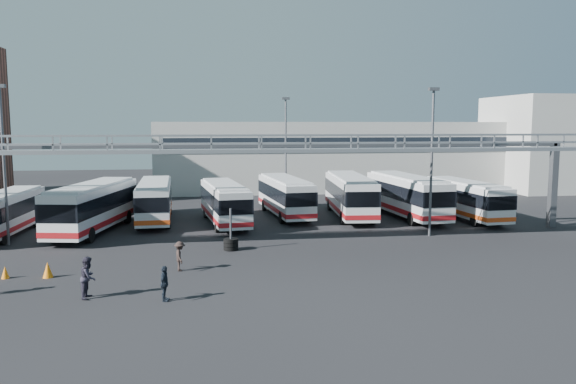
{
  "coord_description": "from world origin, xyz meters",
  "views": [
    {
      "loc": [
        -3.31,
        -29.64,
        7.71
      ],
      "look_at": [
        1.88,
        6.0,
        3.37
      ],
      "focal_mm": 35.0,
      "sensor_mm": 36.0,
      "label": 1
    }
  ],
  "objects": [
    {
      "name": "ground",
      "position": [
        0.0,
        0.0,
        0.0
      ],
      "size": [
        140.0,
        140.0,
        0.0
      ],
      "primitive_type": "plane",
      "color": "black",
      "rests_on": "ground"
    },
    {
      "name": "gantry",
      "position": [
        0.0,
        5.87,
        5.51
      ],
      "size": [
        51.4,
        5.15,
        7.1
      ],
      "color": "gray",
      "rests_on": "ground"
    },
    {
      "name": "warehouse",
      "position": [
        12.0,
        38.0,
        4.0
      ],
      "size": [
        42.0,
        14.0,
        8.0
      ],
      "primitive_type": "cube",
      "color": "#9E9E99",
      "rests_on": "ground"
    },
    {
      "name": "building_right",
      "position": [
        38.0,
        32.0,
        5.5
      ],
      "size": [
        14.0,
        12.0,
        11.0
      ],
      "primitive_type": "cube",
      "color": "#B2B2AD",
      "rests_on": "ground"
    },
    {
      "name": "light_pole_left",
      "position": [
        -16.0,
        8.0,
        5.73
      ],
      "size": [
        0.7,
        0.35,
        10.21
      ],
      "color": "#4C4F54",
      "rests_on": "ground"
    },
    {
      "name": "light_pole_mid",
      "position": [
        12.0,
        7.0,
        5.73
      ],
      "size": [
        0.7,
        0.35,
        10.21
      ],
      "color": "#4C4F54",
      "rests_on": "ground"
    },
    {
      "name": "light_pole_back",
      "position": [
        4.0,
        22.0,
        5.73
      ],
      "size": [
        0.7,
        0.35,
        10.21
      ],
      "color": "#4C4F54",
      "rests_on": "ground"
    },
    {
      "name": "bus_1",
      "position": [
        -17.24,
        11.3,
        1.68
      ],
      "size": [
        2.77,
        10.12,
        3.04
      ],
      "rotation": [
        0.0,
        0.0,
        -0.05
      ],
      "color": "silver",
      "rests_on": "ground"
    },
    {
      "name": "bus_2",
      "position": [
        -11.41,
        11.76,
        1.95
      ],
      "size": [
        4.84,
        11.87,
        3.52
      ],
      "rotation": [
        0.0,
        0.0,
        -0.19
      ],
      "color": "silver",
      "rests_on": "ground"
    },
    {
      "name": "bus_3",
      "position": [
        -7.44,
        15.63,
        1.8
      ],
      "size": [
        2.98,
        10.83,
        3.26
      ],
      "rotation": [
        0.0,
        0.0,
        0.05
      ],
      "color": "silver",
      "rests_on": "ground"
    },
    {
      "name": "bus_4",
      "position": [
        -1.98,
        13.79,
        1.77
      ],
      "size": [
        3.72,
        10.73,
        3.19
      ],
      "rotation": [
        0.0,
        0.0,
        0.12
      ],
      "color": "silver",
      "rests_on": "ground"
    },
    {
      "name": "bus_5",
      "position": [
        3.21,
        16.82,
        1.81
      ],
      "size": [
        3.55,
        10.96,
        3.27
      ],
      "rotation": [
        0.0,
        0.0,
        0.1
      ],
      "color": "silver",
      "rests_on": "ground"
    },
    {
      "name": "bus_6",
      "position": [
        8.52,
        15.67,
        1.93
      ],
      "size": [
        3.58,
        11.67,
        3.49
      ],
      "rotation": [
        0.0,
        0.0,
        -0.08
      ],
      "color": "silver",
      "rests_on": "ground"
    },
    {
      "name": "bus_7",
      "position": [
        13.09,
        14.63,
        1.95
      ],
      "size": [
        3.52,
        11.75,
        3.52
      ],
      "rotation": [
        0.0,
        0.0,
        0.07
      ],
      "color": "silver",
      "rests_on": "ground"
    },
    {
      "name": "bus_8",
      "position": [
        17.55,
        13.21,
        1.74
      ],
      "size": [
        3.22,
        10.51,
        3.14
      ],
      "rotation": [
        0.0,
        0.0,
        0.08
      ],
      "color": "silver",
      "rests_on": "ground"
    },
    {
      "name": "pedestrian_b",
      "position": [
        -8.62,
        -4.23,
        0.94
      ],
      "size": [
        0.82,
        0.99,
        1.88
      ],
      "primitive_type": "imported",
      "rotation": [
        0.0,
        0.0,
        1.45
      ],
      "color": "#272432",
      "rests_on": "ground"
    },
    {
      "name": "pedestrian_c",
      "position": [
        -4.78,
        -0.09,
        0.79
      ],
      "size": [
        0.71,
        1.09,
        1.58
      ],
      "primitive_type": "imported",
      "rotation": [
        0.0,
        0.0,
        1.69
      ],
      "color": "black",
      "rests_on": "ground"
    },
    {
      "name": "pedestrian_d",
      "position": [
        -5.22,
        -5.22,
        0.79
      ],
      "size": [
        0.51,
        0.97,
        1.58
      ],
      "primitive_type": "imported",
      "rotation": [
        0.0,
        0.0,
        1.42
      ],
      "color": "black",
      "rests_on": "ground"
    },
    {
      "name": "cone_left",
      "position": [
        -11.37,
        -0.46,
        0.4
      ],
      "size": [
        0.52,
        0.52,
        0.8
      ],
      "primitive_type": "cone",
      "rotation": [
        0.0,
        0.0,
        -0.04
      ],
      "color": "orange",
      "rests_on": "ground"
    },
    {
      "name": "cone_right",
      "position": [
        -13.45,
        -0.32,
        0.31
      ],
      "size": [
        0.44,
        0.44,
        0.63
      ],
      "primitive_type": "cone",
      "rotation": [
        0.0,
        0.0,
        0.11
      ],
      "color": "orange",
      "rests_on": "ground"
    },
    {
      "name": "tire_stack",
      "position": [
        -1.9,
        4.5,
        0.44
      ],
      "size": [
        0.91,
        0.91,
        2.61
      ],
      "color": "black",
      "rests_on": "ground"
    }
  ]
}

